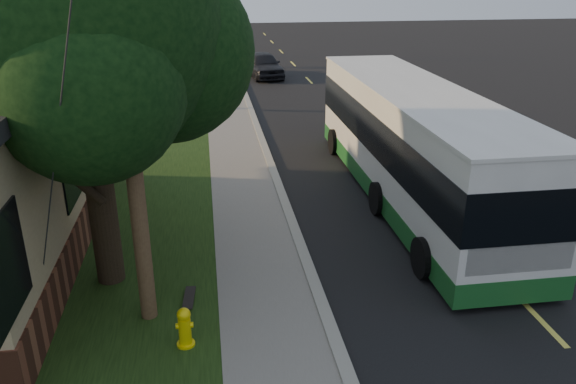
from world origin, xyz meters
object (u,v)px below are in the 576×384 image
object	(u,v)px
fire_hydrant	(185,327)
leafy_tree	(82,28)
skateboard_main	(189,298)
transit_bus	(413,141)
traffic_signal	(236,12)
bare_tree_far	(187,35)
utility_pole	(123,73)
bare_tree_near	(171,62)
distant_car	(264,65)

from	to	relation	value
fire_hydrant	leafy_tree	world-z (taller)	leafy_tree
fire_hydrant	skateboard_main	bearing A→B (deg)	88.59
fire_hydrant	skateboard_main	distance (m)	1.44
leafy_tree	transit_bus	distance (m)	9.15
fire_hydrant	traffic_signal	bearing A→B (deg)	84.79
skateboard_main	bare_tree_far	bearing A→B (deg)	90.87
leafy_tree	bare_tree_far	xyz separation A→B (m)	(1.17, 27.35, -3.16)
utility_pole	transit_bus	xyz separation A→B (m)	(6.90, 5.02, -2.94)
bare_tree_near	skateboard_main	bearing A→B (deg)	-86.78
utility_pole	distant_car	distance (m)	25.23
transit_bus	distant_car	world-z (taller)	transit_bus
fire_hydrant	traffic_signal	xyz separation A→B (m)	(3.10, 34.00, 2.73)
bare_tree_far	leafy_tree	bearing A→B (deg)	-92.45
bare_tree_near	traffic_signal	size ratio (longest dim) A/B	0.78
leafy_tree	transit_bus	bearing A→B (deg)	23.41
skateboard_main	leafy_tree	bearing A→B (deg)	142.29
traffic_signal	transit_bus	size ratio (longest dim) A/B	0.47
fire_hydrant	distant_car	bearing A→B (deg)	80.85
transit_bus	distant_car	xyz separation A→B (m)	(-2.10, 19.44, -0.95)
bare_tree_near	traffic_signal	bearing A→B (deg)	75.96
bare_tree_near	distant_car	xyz separation A→B (m)	(5.00, 7.45, -1.41)
bare_tree_near	transit_bus	xyz separation A→B (m)	(7.10, -11.99, -0.46)
bare_tree_far	distant_car	distance (m)	6.52
traffic_signal	skateboard_main	bearing A→B (deg)	-95.37
bare_tree_far	traffic_signal	xyz separation A→B (m)	(3.50, 4.00, 1.16)
bare_tree_far	traffic_signal	world-z (taller)	traffic_signal
bare_tree_near	skateboard_main	xyz separation A→B (m)	(0.93, -16.59, -2.02)
utility_pole	transit_bus	bearing A→B (deg)	36.01
transit_bus	distant_car	distance (m)	19.58
traffic_signal	bare_tree_near	bearing A→B (deg)	-104.04
fire_hydrant	transit_bus	size ratio (longest dim) A/B	0.06
bare_tree_far	transit_bus	xyz separation A→B (m)	(6.60, -23.99, -0.31)
leafy_tree	bare_tree_near	distance (m)	15.66
transit_bus	skateboard_main	bearing A→B (deg)	-143.24
fire_hydrant	bare_tree_far	bearing A→B (deg)	90.76
bare_tree_near	bare_tree_far	size ratio (longest dim) A/B	1.07
fire_hydrant	skateboard_main	world-z (taller)	fire_hydrant
traffic_signal	distant_car	distance (m)	8.94
bare_tree_near	leafy_tree	bearing A→B (deg)	-92.50
bare_tree_near	transit_bus	world-z (taller)	bare_tree_near
leafy_tree	distant_car	world-z (taller)	leafy_tree
transit_bus	bare_tree_far	bearing A→B (deg)	105.38
traffic_signal	skateboard_main	size ratio (longest dim) A/B	6.62
bare_tree_far	traffic_signal	bearing A→B (deg)	48.81
leafy_tree	utility_pole	bearing A→B (deg)	-62.40
utility_pole	distant_car	world-z (taller)	utility_pole
fire_hydrant	bare_tree_near	xyz separation A→B (m)	(-0.90, 18.00, 1.72)
distant_car	bare_tree_far	bearing A→B (deg)	126.81
bare_tree_near	traffic_signal	distance (m)	16.52
utility_pole	distant_car	bearing A→B (deg)	78.89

